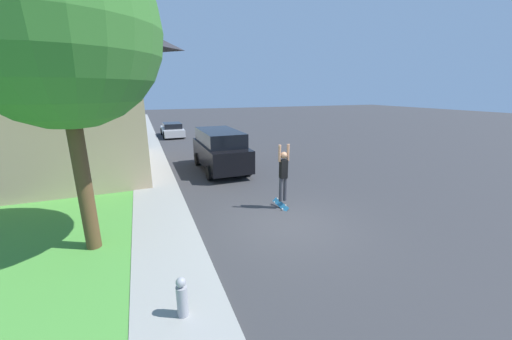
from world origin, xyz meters
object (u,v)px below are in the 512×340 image
object	(u,v)px
car_down_street	(172,130)
skateboard	(280,204)
lawn_tree_near	(57,28)
suv_parked	(220,149)
fire_hydrant	(182,297)
skateboarder	(283,172)

from	to	relation	value
car_down_street	skateboard	xyz separation A→B (m)	(1.72, -18.51, -0.47)
lawn_tree_near	suv_parked	world-z (taller)	lawn_tree_near
lawn_tree_near	fire_hydrant	distance (m)	6.18
suv_parked	skateboarder	world-z (taller)	skateboarder
suv_parked	lawn_tree_near	bearing A→B (deg)	-129.11
skateboarder	skateboard	bearing A→B (deg)	126.15
suv_parked	fire_hydrant	bearing A→B (deg)	-109.01
skateboarder	fire_hydrant	size ratio (longest dim) A/B	2.58
skateboarder	lawn_tree_near	bearing A→B (deg)	-174.18
lawn_tree_near	fire_hydrant	world-z (taller)	lawn_tree_near
skateboarder	fire_hydrant	bearing A→B (deg)	-135.85
fire_hydrant	car_down_street	bearing A→B (deg)	84.23
suv_parked	skateboard	size ratio (longest dim) A/B	6.27
skateboarder	fire_hydrant	distance (m)	5.71
skateboarder	skateboard	size ratio (longest dim) A/B	2.64
car_down_street	skateboarder	xyz separation A→B (m)	(1.77, -18.57, 0.75)
suv_parked	car_down_street	xyz separation A→B (m)	(-1.06, 12.81, -0.53)
lawn_tree_near	fire_hydrant	xyz separation A→B (m)	(1.83, -3.33, -4.88)
car_down_street	skateboard	bearing A→B (deg)	-84.68
skateboarder	skateboard	xyz separation A→B (m)	(-0.05, 0.06, -1.22)
suv_parked	skateboarder	size ratio (longest dim) A/B	2.38
skateboard	fire_hydrant	world-z (taller)	fire_hydrant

